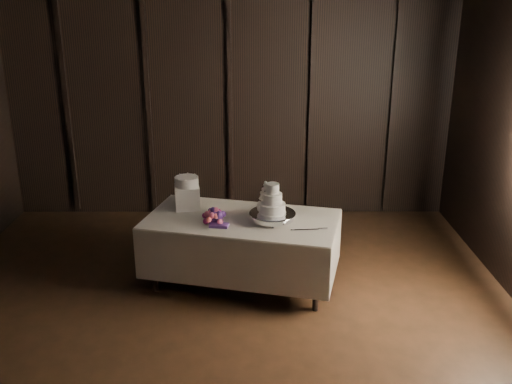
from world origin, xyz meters
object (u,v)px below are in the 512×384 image
object	(u,v)px
bouquet	(215,216)
small_cake	(187,182)
cake_stand	(272,217)
wedding_cake	(270,202)
display_table	(242,248)
box_pedestal	(187,197)

from	to	relation	value
bouquet	small_cake	distance (m)	0.58
cake_stand	wedding_cake	bearing A→B (deg)	-150.26
wedding_cake	cake_stand	bearing A→B (deg)	40.06
display_table	cake_stand	size ratio (longest dim) A/B	4.50
bouquet	small_cake	world-z (taller)	small_cake
wedding_cake	bouquet	bearing A→B (deg)	-168.34
cake_stand	wedding_cake	world-z (taller)	wedding_cake
display_table	small_cake	bearing A→B (deg)	166.22
wedding_cake	small_cake	size ratio (longest dim) A/B	1.24
display_table	small_cake	distance (m)	0.93
cake_stand	wedding_cake	xyz separation A→B (m)	(-0.02, -0.01, 0.17)
cake_stand	wedding_cake	size ratio (longest dim) A/B	1.52
display_table	small_cake	world-z (taller)	small_cake
display_table	bouquet	size ratio (longest dim) A/B	5.41
cake_stand	box_pedestal	world-z (taller)	box_pedestal
cake_stand	box_pedestal	distance (m)	1.00
cake_stand	small_cake	distance (m)	1.03
bouquet	box_pedestal	world-z (taller)	box_pedestal
small_cake	box_pedestal	bearing A→B (deg)	0.00
wedding_cake	box_pedestal	size ratio (longest dim) A/B	1.23
bouquet	small_cake	size ratio (longest dim) A/B	1.56
box_pedestal	small_cake	world-z (taller)	small_cake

